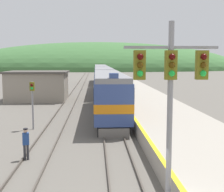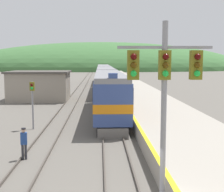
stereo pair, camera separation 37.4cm
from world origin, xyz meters
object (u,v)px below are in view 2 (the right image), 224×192
object	(u,v)px
carriage_third	(104,73)
track_worker	(24,141)
signal_mast_main	(164,86)
signal_post_siding	(32,95)
carriage_second	(105,79)
express_train_lead_car	(109,92)

from	to	relation	value
carriage_third	track_worker	bearing A→B (deg)	-95.22
track_worker	signal_mast_main	bearing A→B (deg)	-45.21
signal_mast_main	track_worker	xyz separation A→B (m)	(-6.57, 6.62, -3.71)
carriage_third	signal_post_siding	distance (m)	50.03
carriage_second	signal_mast_main	bearing A→B (deg)	-88.19
express_train_lead_car	signal_post_siding	world-z (taller)	express_train_lead_car
carriage_second	express_train_lead_car	bearing A→B (deg)	-90.00
signal_mast_main	track_worker	bearing A→B (deg)	134.79
carriage_second	signal_post_siding	xyz separation A→B (m)	(-6.40, -27.33, 0.45)
signal_mast_main	signal_post_siding	bearing A→B (deg)	118.06
carriage_second	carriage_third	size ratio (longest dim) A/B	1.00
express_train_lead_car	carriage_second	size ratio (longest dim) A/B	0.90
carriage_third	track_worker	size ratio (longest dim) A/B	11.66
signal_mast_main	track_worker	world-z (taller)	signal_mast_main
express_train_lead_car	signal_mast_main	bearing A→B (deg)	-86.29
carriage_second	signal_post_siding	world-z (taller)	carriage_second
express_train_lead_car	carriage_second	world-z (taller)	express_train_lead_car
carriage_second	track_worker	distance (m)	35.61
express_train_lead_car	signal_mast_main	xyz separation A→B (m)	(1.32, -20.38, 2.39)
carriage_third	signal_mast_main	world-z (taller)	signal_mast_main
carriage_third	carriage_second	bearing A→B (deg)	-90.00
signal_mast_main	track_worker	size ratio (longest dim) A/B	3.80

